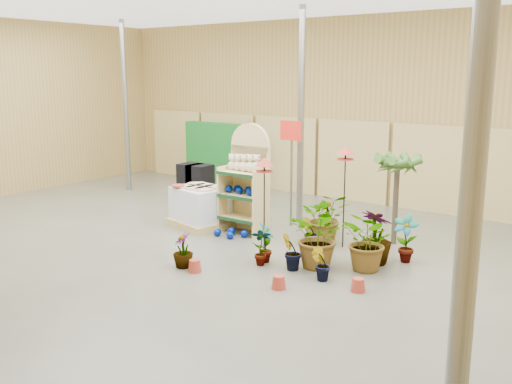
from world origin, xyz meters
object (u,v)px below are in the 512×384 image
display_shelf (247,183)px  pallet_stack (200,207)px  bird_table_front (264,165)px  potted_plant_2 (320,237)px

display_shelf → pallet_stack: bearing=-163.8°
display_shelf → pallet_stack: size_ratio=1.62×
display_shelf → pallet_stack: display_shelf is taller
bird_table_front → potted_plant_2: 1.62m
pallet_stack → potted_plant_2: size_ratio=1.27×
pallet_stack → potted_plant_2: potted_plant_2 is taller
bird_table_front → potted_plant_2: size_ratio=1.62×
pallet_stack → potted_plant_2: (3.31, -0.78, 0.11)m
potted_plant_2 → bird_table_front: bearing=173.1°
bird_table_front → display_shelf: bearing=139.2°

